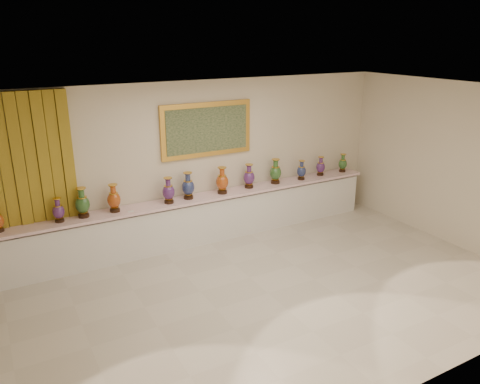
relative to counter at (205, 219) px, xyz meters
name	(u,v)px	position (x,y,z in m)	size (l,w,h in m)	color
ground	(268,293)	(0.00, -2.27, -0.44)	(8.00, 8.00, 0.00)	beige
room	(56,177)	(-2.52, 0.17, 1.16)	(8.00, 8.00, 8.00)	beige
counter	(205,219)	(0.00, 0.00, 0.00)	(7.28, 0.48, 0.90)	white
vase_1	(58,211)	(-2.58, -0.03, 0.64)	(0.23, 0.23, 0.40)	black
vase_2	(83,204)	(-2.19, 0.00, 0.69)	(0.25, 0.25, 0.51)	black
vase_3	(114,199)	(-1.68, 0.00, 0.68)	(0.24, 0.24, 0.49)	black
vase_4	(168,192)	(-0.72, -0.05, 0.68)	(0.26, 0.26, 0.48)	black
vase_5	(188,187)	(-0.32, 0.00, 0.69)	(0.25, 0.25, 0.50)	black
vase_6	(222,182)	(0.36, -0.04, 0.69)	(0.27, 0.27, 0.51)	black
vase_7	(249,177)	(0.98, 0.01, 0.68)	(0.28, 0.28, 0.48)	black
vase_8	(275,172)	(1.59, 0.00, 0.69)	(0.24, 0.24, 0.51)	black
vase_9	(301,171)	(2.21, -0.04, 0.65)	(0.24, 0.24, 0.41)	black
vase_10	(321,167)	(2.75, 0.01, 0.65)	(0.24, 0.24, 0.41)	black
vase_11	(343,164)	(3.34, -0.01, 0.64)	(0.19, 0.19, 0.40)	black
label_card	(131,211)	(-1.44, -0.14, 0.47)	(0.10, 0.06, 0.00)	white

